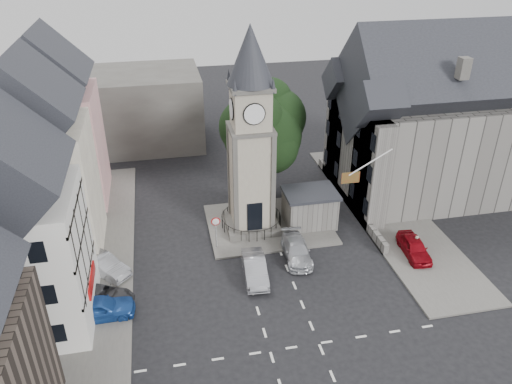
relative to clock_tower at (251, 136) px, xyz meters
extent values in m
plane|color=black|center=(0.00, -7.99, -8.12)|extent=(120.00, 120.00, 0.00)
cube|color=#595651|center=(-12.50, -1.99, -8.05)|extent=(6.00, 30.00, 0.14)
cube|color=#595651|center=(12.00, 0.01, -8.05)|extent=(6.00, 26.00, 0.14)
cube|color=#595651|center=(1.50, 0.01, -8.04)|extent=(10.00, 8.00, 0.16)
cube|color=silver|center=(0.00, -13.49, -8.12)|extent=(20.00, 8.00, 0.01)
cube|color=#4C4944|center=(0.00, 0.01, -7.77)|extent=(4.20, 4.20, 0.70)
torus|color=black|center=(0.00, 0.01, -7.04)|extent=(4.86, 4.86, 0.06)
cube|color=gray|center=(0.00, 0.01, -3.42)|extent=(3.00, 3.00, 8.00)
cube|color=black|center=(0.00, -1.44, -6.22)|extent=(1.20, 0.25, 2.40)
cube|color=#4C4944|center=(0.00, 0.01, 0.58)|extent=(3.30, 3.30, 0.25)
cube|color=gray|center=(0.00, 0.01, 2.18)|extent=(2.70, 2.70, 3.20)
cylinder|color=white|center=(0.00, -1.39, 2.18)|extent=(1.50, 0.12, 1.50)
cube|color=#4C4944|center=(0.00, 0.01, 3.78)|extent=(3.10, 3.10, 0.30)
cone|color=black|center=(0.00, 0.01, 6.03)|extent=(3.40, 3.40, 4.20)
cube|color=#615E5A|center=(4.80, -0.49, -6.72)|extent=(4.00, 3.00, 2.80)
cube|color=black|center=(4.80, -0.49, -5.17)|extent=(4.30, 3.30, 0.25)
cylinder|color=black|center=(2.00, 5.01, -5.92)|extent=(0.70, 0.70, 4.40)
cylinder|color=black|center=(-3.20, -2.49, -6.87)|extent=(0.10, 0.10, 2.50)
cone|color=#A50C0C|center=(-3.20, -2.59, -5.62)|extent=(0.70, 0.06, 0.70)
cone|color=white|center=(-3.20, -2.61, -5.62)|extent=(0.54, 0.04, 0.54)
cube|color=#CF8E95|center=(-15.50, 8.01, -3.12)|extent=(7.50, 7.00, 10.00)
cube|color=beige|center=(-15.50, 0.01, -3.12)|extent=(7.50, 7.00, 10.00)
cube|color=silver|center=(-15.50, -7.99, -3.62)|extent=(7.50, 7.00, 9.00)
cube|color=#4C4944|center=(-12.00, 20.01, -4.12)|extent=(20.00, 10.00, 8.00)
cube|color=#615E5A|center=(16.00, 3.01, -3.62)|extent=(14.00, 10.00, 9.00)
cube|color=#615E5A|center=(9.80, -0.49, -3.62)|extent=(1.60, 4.40, 9.00)
cube|color=#615E5A|center=(9.80, 6.51, -3.62)|extent=(1.60, 4.40, 9.00)
cube|color=#615E5A|center=(9.20, 2.01, -7.67)|extent=(0.40, 16.00, 0.90)
cylinder|color=white|center=(8.00, -3.99, -1.12)|extent=(3.17, 0.10, 1.89)
plane|color=#B21414|center=(6.60, -3.99, -2.22)|extent=(1.40, 0.00, 1.40)
imported|color=#1A4493|center=(-11.50, -8.56, -7.36)|extent=(4.52, 1.89, 1.53)
imported|color=#95979D|center=(-11.50, -3.91, -7.42)|extent=(4.08, 4.04, 1.40)
imported|color=#343437|center=(-11.50, -7.24, -7.50)|extent=(4.95, 3.81, 1.25)
imported|color=#97989F|center=(-1.00, -6.48, -7.39)|extent=(1.83, 4.50, 1.45)
imported|color=#B5B7BD|center=(2.50, -4.85, -7.46)|extent=(2.16, 4.67, 1.32)
imported|color=maroon|center=(11.28, -6.28, -7.43)|extent=(1.97, 4.17, 1.38)
imported|color=#ACA88E|center=(11.50, -5.99, -7.37)|extent=(0.65, 0.61, 1.49)
camera|label=1|loc=(-6.55, -34.15, 14.25)|focal=35.00mm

